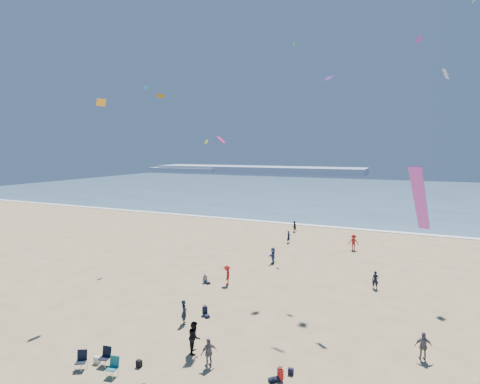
% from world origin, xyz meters
% --- Properties ---
extents(ocean, '(220.00, 100.00, 0.06)m').
position_xyz_m(ocean, '(0.00, 95.00, 0.03)').
color(ocean, '#476B84').
rests_on(ocean, ground).
extents(surf_line, '(220.00, 1.20, 0.08)m').
position_xyz_m(surf_line, '(0.00, 45.00, 0.04)').
color(surf_line, white).
rests_on(surf_line, ground).
extents(headland_far, '(110.00, 20.00, 3.20)m').
position_xyz_m(headland_far, '(-60.00, 170.00, 1.60)').
color(headland_far, '#7A8EA8').
rests_on(headland_far, ground).
extents(headland_near, '(40.00, 14.00, 2.00)m').
position_xyz_m(headland_near, '(-100.00, 165.00, 1.00)').
color(headland_near, '#7A8EA8').
rests_on(headland_near, ground).
extents(standing_flyers, '(29.65, 42.28, 1.90)m').
position_xyz_m(standing_flyers, '(5.40, 15.03, 0.86)').
color(standing_flyers, black).
rests_on(standing_flyers, ground).
extents(seated_group, '(11.54, 17.00, 0.84)m').
position_xyz_m(seated_group, '(0.23, 6.43, 0.42)').
color(seated_group, silver).
rests_on(seated_group, ground).
extents(chair_cluster, '(2.75, 1.55, 1.00)m').
position_xyz_m(chair_cluster, '(-3.62, 1.90, 0.50)').
color(chair_cluster, black).
rests_on(chair_cluster, ground).
extents(white_tote, '(0.35, 0.20, 0.40)m').
position_xyz_m(white_tote, '(-4.24, 2.36, 0.20)').
color(white_tote, silver).
rests_on(white_tote, ground).
extents(black_backpack, '(0.30, 0.22, 0.38)m').
position_xyz_m(black_backpack, '(-1.88, 3.04, 0.19)').
color(black_backpack, black).
rests_on(black_backpack, ground).
extents(navy_bag, '(0.28, 0.18, 0.34)m').
position_xyz_m(navy_bag, '(5.95, 5.73, 0.17)').
color(navy_bag, black).
rests_on(navy_bag, ground).
extents(kites_aloft, '(35.68, 37.18, 27.64)m').
position_xyz_m(kites_aloft, '(8.87, 12.22, 15.00)').
color(kites_aloft, yellow).
rests_on(kites_aloft, ground).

